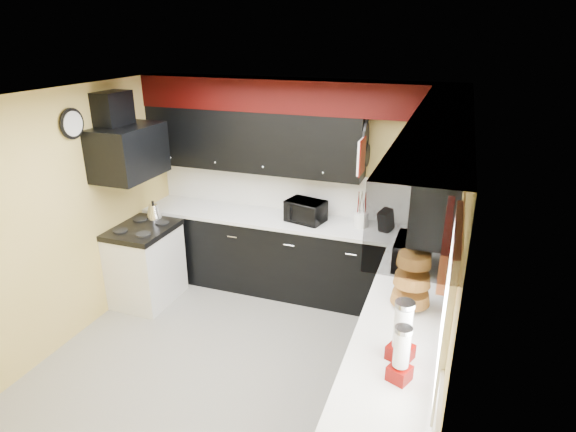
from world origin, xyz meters
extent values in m
plane|color=gray|center=(0.00, 0.00, 0.00)|extent=(3.60, 3.60, 0.00)
cube|color=#E0C666|center=(0.00, 1.80, 1.25)|extent=(3.60, 0.06, 2.50)
cube|color=#E0C666|center=(1.80, 0.00, 1.25)|extent=(0.06, 3.60, 2.50)
cube|color=#E0C666|center=(-1.80, 0.00, 1.25)|extent=(0.06, 3.60, 2.50)
cube|color=white|center=(0.00, 0.00, 2.50)|extent=(3.60, 3.60, 0.06)
cube|color=black|center=(0.00, 1.50, 0.45)|extent=(3.60, 0.60, 0.90)
cube|color=black|center=(1.50, -0.30, 0.45)|extent=(0.60, 3.00, 0.90)
cube|color=white|center=(0.00, 1.50, 0.92)|extent=(3.62, 0.64, 0.04)
cube|color=white|center=(1.50, -0.30, 0.92)|extent=(0.64, 3.02, 0.04)
cube|color=white|center=(0.00, 1.79, 1.19)|extent=(3.60, 0.02, 0.50)
cube|color=white|center=(1.79, 0.00, 1.19)|extent=(0.02, 3.60, 0.50)
cube|color=black|center=(-0.50, 1.62, 1.80)|extent=(2.60, 0.35, 0.70)
cube|color=black|center=(1.62, 0.90, 1.80)|extent=(0.35, 1.80, 0.70)
cube|color=black|center=(0.00, 1.62, 2.33)|extent=(3.60, 0.36, 0.35)
cube|color=black|center=(1.62, -0.18, 2.33)|extent=(0.36, 3.24, 0.35)
cube|color=white|center=(-1.50, 0.75, 0.43)|extent=(0.60, 0.75, 0.86)
cube|color=black|center=(-1.50, 0.75, 0.89)|extent=(0.62, 0.77, 0.06)
cube|color=black|center=(-1.55, 0.75, 1.78)|extent=(0.50, 0.78, 0.55)
cube|color=black|center=(-1.68, 0.75, 2.20)|extent=(0.24, 0.40, 0.40)
cube|color=red|center=(1.73, -0.90, 1.95)|extent=(0.04, 0.88, 0.20)
cube|color=white|center=(0.83, 1.30, 1.80)|extent=(0.03, 0.26, 0.35)
imported|color=black|center=(0.19, 1.50, 1.06)|extent=(0.49, 0.44, 0.24)
imported|color=black|center=(1.46, 0.76, 1.07)|extent=(0.33, 0.48, 0.27)
cylinder|color=white|center=(0.82, 1.55, 1.03)|extent=(0.21, 0.21, 0.17)
cube|color=black|center=(1.10, 1.50, 1.06)|extent=(0.16, 0.19, 0.25)
camera|label=1|loc=(1.72, -3.39, 2.99)|focal=30.00mm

